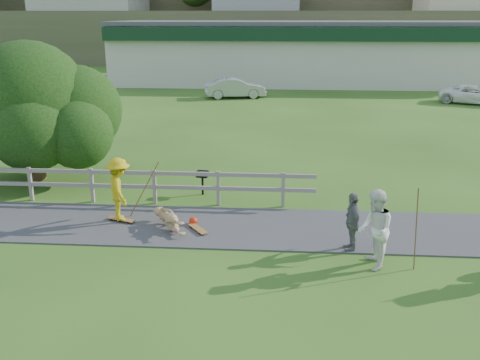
{
  "coord_description": "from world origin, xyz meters",
  "views": [
    {
      "loc": [
        1.85,
        -12.29,
        5.72
      ],
      "look_at": [
        0.77,
        2.0,
        1.24
      ],
      "focal_mm": 40.0,
      "sensor_mm": 36.0,
      "label": 1
    }
  ],
  "objects_px": {
    "spectator_a": "(375,230)",
    "car_white": "(474,95)",
    "skater_fallen": "(170,219)",
    "skater_rider": "(119,193)",
    "bbq": "(203,183)",
    "spectator_b": "(352,222)",
    "tree": "(33,124)",
    "car_silver": "(235,88)"
  },
  "relations": [
    {
      "from": "spectator_a",
      "to": "car_white",
      "type": "relative_size",
      "value": 0.44
    },
    {
      "from": "skater_rider",
      "to": "tree",
      "type": "height_order",
      "value": "tree"
    },
    {
      "from": "spectator_a",
      "to": "car_white",
      "type": "distance_m",
      "value": 26.83
    },
    {
      "from": "spectator_a",
      "to": "car_silver",
      "type": "height_order",
      "value": "spectator_a"
    },
    {
      "from": "spectator_b",
      "to": "car_white",
      "type": "xyz_separation_m",
      "value": [
        10.89,
        23.79,
        -0.16
      ]
    },
    {
      "from": "spectator_a",
      "to": "skater_fallen",
      "type": "bearing_deg",
      "value": -113.53
    },
    {
      "from": "car_white",
      "to": "bbq",
      "type": "height_order",
      "value": "car_white"
    },
    {
      "from": "spectator_b",
      "to": "tree",
      "type": "bearing_deg",
      "value": -126.0
    },
    {
      "from": "skater_fallen",
      "to": "tree",
      "type": "relative_size",
      "value": 0.25
    },
    {
      "from": "skater_rider",
      "to": "bbq",
      "type": "distance_m",
      "value": 3.33
    },
    {
      "from": "spectator_a",
      "to": "spectator_b",
      "type": "distance_m",
      "value": 1.01
    },
    {
      "from": "skater_rider",
      "to": "car_silver",
      "type": "bearing_deg",
      "value": -29.53
    },
    {
      "from": "spectator_b",
      "to": "tree",
      "type": "xyz_separation_m",
      "value": [
        -10.51,
        5.38,
        1.23
      ]
    },
    {
      "from": "skater_rider",
      "to": "skater_fallen",
      "type": "height_order",
      "value": "skater_rider"
    },
    {
      "from": "car_white",
      "to": "tree",
      "type": "height_order",
      "value": "tree"
    },
    {
      "from": "skater_rider",
      "to": "spectator_a",
      "type": "height_order",
      "value": "spectator_a"
    },
    {
      "from": "skater_rider",
      "to": "spectator_a",
      "type": "distance_m",
      "value": 7.1
    },
    {
      "from": "skater_fallen",
      "to": "car_white",
      "type": "distance_m",
      "value": 27.68
    },
    {
      "from": "skater_fallen",
      "to": "car_white",
      "type": "relative_size",
      "value": 0.38
    },
    {
      "from": "skater_rider",
      "to": "tree",
      "type": "xyz_separation_m",
      "value": [
        -4.19,
        3.96,
        1.1
      ]
    },
    {
      "from": "bbq",
      "to": "tree",
      "type": "bearing_deg",
      "value": 179.06
    },
    {
      "from": "skater_fallen",
      "to": "skater_rider",
      "type": "bearing_deg",
      "value": 130.78
    },
    {
      "from": "spectator_b",
      "to": "spectator_a",
      "type": "bearing_deg",
      "value": 14.83
    },
    {
      "from": "skater_rider",
      "to": "tree",
      "type": "bearing_deg",
      "value": 20.16
    },
    {
      "from": "skater_rider",
      "to": "skater_fallen",
      "type": "xyz_separation_m",
      "value": [
        1.49,
        -0.43,
        -0.6
      ]
    },
    {
      "from": "skater_fallen",
      "to": "car_white",
      "type": "xyz_separation_m",
      "value": [
        15.7,
        22.8,
        0.3
      ]
    },
    {
      "from": "spectator_b",
      "to": "tree",
      "type": "distance_m",
      "value": 11.87
    },
    {
      "from": "spectator_a",
      "to": "spectator_b",
      "type": "relative_size",
      "value": 1.24
    },
    {
      "from": "spectator_b",
      "to": "car_silver",
      "type": "distance_m",
      "value": 25.68
    },
    {
      "from": "skater_rider",
      "to": "car_silver",
      "type": "height_order",
      "value": "skater_rider"
    },
    {
      "from": "skater_rider",
      "to": "spectator_b",
      "type": "relative_size",
      "value": 1.17
    },
    {
      "from": "skater_rider",
      "to": "skater_fallen",
      "type": "bearing_deg",
      "value": -132.43
    },
    {
      "from": "skater_rider",
      "to": "car_white",
      "type": "bearing_deg",
      "value": -64.03
    },
    {
      "from": "tree",
      "to": "bbq",
      "type": "distance_m",
      "value": 6.51
    },
    {
      "from": "car_silver",
      "to": "tree",
      "type": "distance_m",
      "value": 20.59
    },
    {
      "from": "car_silver",
      "to": "bbq",
      "type": "height_order",
      "value": "car_silver"
    },
    {
      "from": "car_white",
      "to": "skater_rider",
      "type": "bearing_deg",
      "value": 167.24
    },
    {
      "from": "car_silver",
      "to": "tree",
      "type": "xyz_separation_m",
      "value": [
        -5.46,
        -19.81,
        1.3
      ]
    },
    {
      "from": "car_white",
      "to": "car_silver",
      "type": "bearing_deg",
      "value": 109.78
    },
    {
      "from": "spectator_a",
      "to": "bbq",
      "type": "bearing_deg",
      "value": -139.86
    },
    {
      "from": "bbq",
      "to": "spectator_b",
      "type": "bearing_deg",
      "value": -31.78
    },
    {
      "from": "skater_fallen",
      "to": "spectator_b",
      "type": "bearing_deg",
      "value": -44.86
    }
  ]
}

